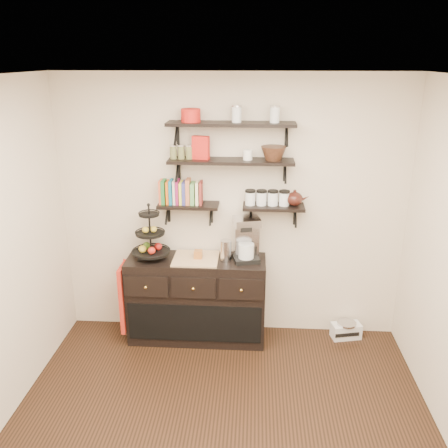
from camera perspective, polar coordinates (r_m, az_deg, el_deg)
ceiling at (r=2.84m, az=-0.87°, el=16.98°), size 3.50×3.50×0.02m
back_wall at (r=4.81m, az=0.89°, el=1.66°), size 3.50×0.02×2.70m
shelf_top at (r=4.49m, az=0.86°, el=11.92°), size 1.20×0.27×0.23m
shelf_mid at (r=4.55m, az=0.84°, el=7.54°), size 1.20×0.27×0.23m
shelf_low_left at (r=4.71m, az=-4.29°, el=2.22°), size 0.60×0.25×0.23m
shelf_low_right at (r=4.67m, az=5.97°, el=2.01°), size 0.60×0.25×0.23m
cookbooks at (r=4.68m, az=-4.97°, el=3.83°), size 0.43×0.15×0.26m
glass_canisters at (r=4.64m, az=5.21°, el=3.05°), size 0.43×0.10×0.13m
sideboard at (r=4.98m, az=-3.29°, el=-8.98°), size 1.40×0.50×0.92m
fruit_stand at (r=4.79m, az=-8.79°, el=-1.96°), size 0.38×0.38×0.55m
candle at (r=4.76m, az=-3.12°, el=-3.65°), size 0.08×0.08×0.08m
coffee_maker at (r=4.69m, az=2.71°, el=-1.87°), size 0.29×0.29×0.45m
thermal_carafe at (r=4.69m, az=0.24°, el=-3.24°), size 0.11×0.11×0.22m
apron at (r=5.01m, az=-11.87°, el=-8.57°), size 0.04×0.30×0.71m
radio at (r=5.30m, az=14.47°, el=-12.25°), size 0.33×0.24×0.18m
recipe_box at (r=4.54m, az=-2.81°, el=9.16°), size 0.17×0.10×0.22m
walnut_bowl at (r=4.52m, az=5.97°, el=8.46°), size 0.24×0.24×0.13m
ramekins at (r=4.52m, az=2.87°, el=8.32°), size 0.09×0.09×0.10m
teapot at (r=4.65m, az=8.48°, el=3.16°), size 0.22×0.17×0.16m
red_pot at (r=4.51m, az=-4.02°, el=12.91°), size 0.18×0.18×0.12m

